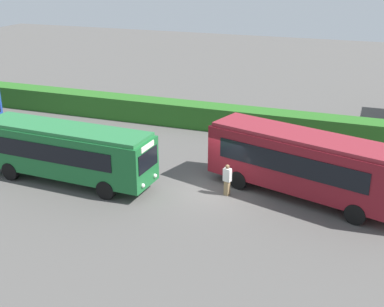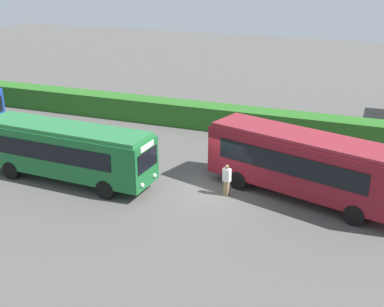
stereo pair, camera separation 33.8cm
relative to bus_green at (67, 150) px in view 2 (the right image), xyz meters
name	(u,v)px [view 2 (the right image)]	position (x,y,z in m)	size (l,w,h in m)	color
ground_plane	(216,191)	(7.91, 1.60, -1.80)	(110.49, 110.49, 0.00)	#514F4C
bus_green	(67,150)	(0.00, 0.00, 0.00)	(10.03, 2.86, 3.11)	#19602D
bus_maroon	(305,163)	(12.27, 2.46, 0.11)	(10.41, 5.33, 3.33)	maroon
person_center	(227,179)	(8.58, 1.32, -0.91)	(0.44, 0.35, 1.69)	olive
hedge_row	(262,122)	(7.91, 11.42, -0.97)	(67.24, 1.77, 1.66)	#286320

